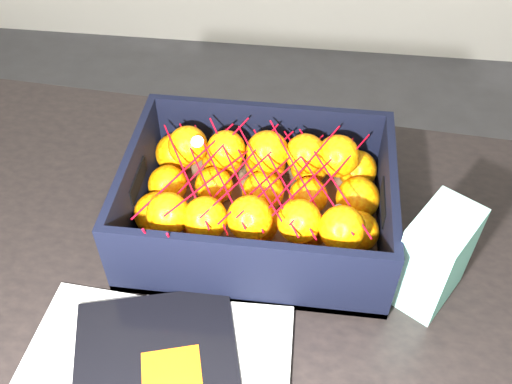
# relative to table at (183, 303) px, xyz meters

# --- Properties ---
(table) EXTENTS (1.25, 0.88, 0.75)m
(table) POSITION_rel_table_xyz_m (0.00, 0.00, 0.00)
(table) COLOR black
(table) RESTS_ON ground
(produce_crate) EXTENTS (0.40, 0.30, 0.13)m
(produce_crate) POSITION_rel_table_xyz_m (0.11, 0.10, 0.14)
(produce_crate) COLOR brown
(produce_crate) RESTS_ON table
(clementine_heap) EXTENTS (0.38, 0.28, 0.12)m
(clementine_heap) POSITION_rel_table_xyz_m (0.11, 0.10, 0.16)
(clementine_heap) COLOR orange
(clementine_heap) RESTS_ON produce_crate
(mesh_net) EXTENTS (0.33, 0.26, 0.09)m
(mesh_net) POSITION_rel_table_xyz_m (0.11, 0.09, 0.21)
(mesh_net) COLOR #B80618
(mesh_net) RESTS_ON clementine_heap
(retail_carton) EXTENTS (0.11, 0.12, 0.15)m
(retail_carton) POSITION_rel_table_xyz_m (0.37, 0.00, 0.18)
(retail_carton) COLOR silver
(retail_carton) RESTS_ON table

